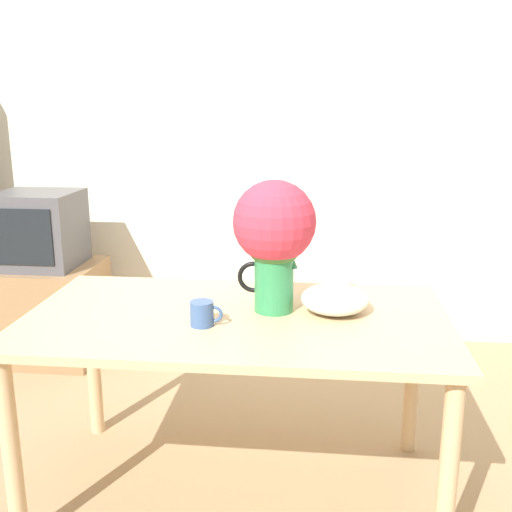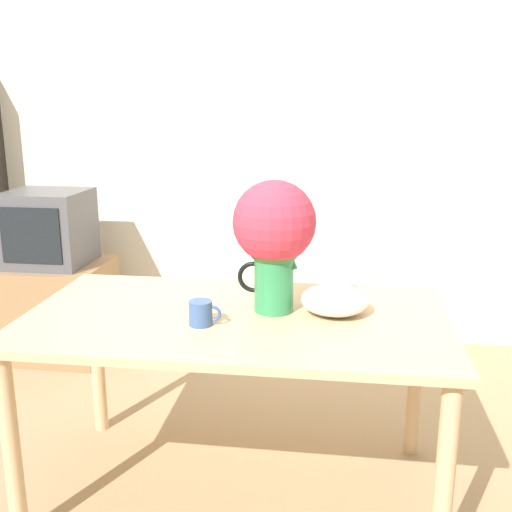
% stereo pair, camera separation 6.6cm
% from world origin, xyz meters
% --- Properties ---
extents(wall_back, '(8.00, 0.05, 2.60)m').
position_xyz_m(wall_back, '(0.00, 1.85, 1.30)').
color(wall_back, '#EDE5CC').
rests_on(wall_back, ground_plane).
extents(table, '(1.52, 0.85, 0.73)m').
position_xyz_m(table, '(-0.02, 0.18, 0.64)').
color(table, tan).
rests_on(table, ground_plane).
extents(flower_vase, '(0.30, 0.30, 0.48)m').
position_xyz_m(flower_vase, '(0.11, 0.24, 1.02)').
color(flower_vase, '#2D844C').
rests_on(flower_vase, table).
extents(coffee_mug, '(0.11, 0.08, 0.09)m').
position_xyz_m(coffee_mug, '(-0.12, 0.06, 0.77)').
color(coffee_mug, '#385689').
rests_on(coffee_mug, table).
extents(white_bowl, '(0.25, 0.25, 0.10)m').
position_xyz_m(white_bowl, '(0.33, 0.24, 0.78)').
color(white_bowl, silver).
rests_on(white_bowl, table).
extents(tv_stand, '(0.62, 0.53, 0.56)m').
position_xyz_m(tv_stand, '(-1.32, 1.35, 0.28)').
color(tv_stand, '#8E6B47').
rests_on(tv_stand, ground_plane).
extents(tv_set, '(0.44, 0.42, 0.43)m').
position_xyz_m(tv_set, '(-1.32, 1.35, 0.77)').
color(tv_set, '#4C4C51').
rests_on(tv_set, tv_stand).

